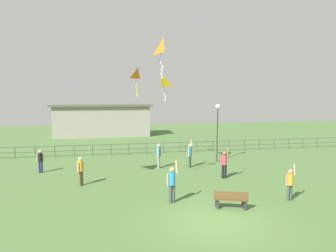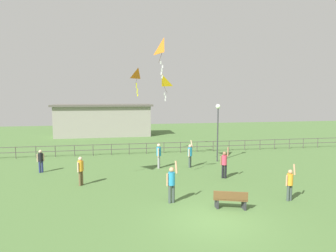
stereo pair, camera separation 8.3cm
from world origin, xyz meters
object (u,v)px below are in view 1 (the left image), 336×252
(park_bench, at_px, (231,199))
(person_3, at_px, (81,169))
(person_5, at_px, (40,160))
(person_6, at_px, (190,154))
(person_2, at_px, (290,182))
(person_4, at_px, (172,182))
(kite_1, at_px, (138,75))
(lamppost, at_px, (218,120))
(kite_2, at_px, (162,82))
(person_0, at_px, (159,154))
(kite_4, at_px, (164,48))
(person_1, at_px, (224,163))

(park_bench, height_order, person_3, person_3)
(person_5, relative_size, person_6, 0.79)
(person_2, bearing_deg, person_4, 172.69)
(person_2, distance_m, person_3, 11.07)
(park_bench, height_order, person_5, person_5)
(person_6, xyz_separation_m, kite_1, (-3.28, 4.04, 5.76))
(lamppost, relative_size, kite_1, 1.94)
(person_6, distance_m, kite_2, 5.67)
(person_0, distance_m, person_3, 5.80)
(person_3, height_order, person_5, person_3)
(park_bench, xyz_separation_m, kite_4, (-1.92, 6.57, 7.61))
(park_bench, xyz_separation_m, kite_2, (-1.60, 9.50, 5.59))
(person_1, height_order, person_3, person_1)
(person_6, bearing_deg, person_5, 177.86)
(person_1, relative_size, person_2, 1.08)
(person_1, height_order, person_4, person_4)
(person_3, height_order, person_6, person_6)
(person_1, distance_m, kite_4, 8.11)
(kite_4, bearing_deg, person_1, -28.86)
(person_0, xyz_separation_m, person_4, (-0.36, -6.63, 0.02))
(kite_2, bearing_deg, kite_4, -96.31)
(park_bench, bearing_deg, person_1, 72.10)
(person_2, height_order, kite_1, kite_1)
(person_3, distance_m, kite_4, 8.94)
(park_bench, bearing_deg, kite_1, 105.13)
(person_6, relative_size, kite_1, 0.85)
(person_6, bearing_deg, kite_2, 133.11)
(person_4, bearing_deg, person_5, 137.59)
(lamppost, height_order, person_0, lamppost)
(park_bench, xyz_separation_m, kite_1, (-3.17, 11.71, 6.27))
(person_5, height_order, kite_1, kite_1)
(person_6, bearing_deg, person_2, -66.61)
(lamppost, distance_m, person_3, 10.82)
(person_1, distance_m, person_6, 3.30)
(person_0, height_order, person_1, person_1)
(person_6, height_order, kite_2, kite_2)
(person_2, bearing_deg, person_1, 112.17)
(park_bench, height_order, person_6, person_6)
(person_3, bearing_deg, person_6, 22.23)
(lamppost, xyz_separation_m, person_5, (-12.57, -1.05, -2.34))
(park_bench, relative_size, person_2, 0.86)
(person_0, height_order, kite_1, kite_1)
(park_bench, bearing_deg, person_3, 145.75)
(lamppost, height_order, park_bench, lamppost)
(person_3, distance_m, person_6, 7.68)
(person_4, bearing_deg, person_1, 41.20)
(kite_1, relative_size, kite_4, 0.90)
(lamppost, distance_m, person_2, 8.93)
(park_bench, bearing_deg, person_2, 8.67)
(lamppost, bearing_deg, person_2, -86.20)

